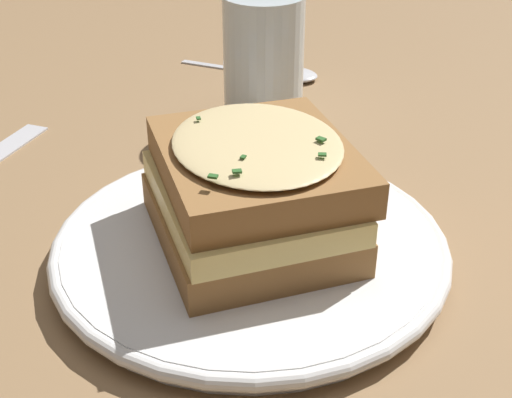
{
  "coord_description": "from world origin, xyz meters",
  "views": [
    {
      "loc": [
        0.27,
        -0.28,
        0.28
      ],
      "look_at": [
        0.0,
        0.0,
        0.05
      ],
      "focal_mm": 50.0,
      "sensor_mm": 36.0,
      "label": 1
    }
  ],
  "objects_px": {
    "dinner_plate": "(256,248)",
    "water_glass": "(264,61)",
    "spoon": "(284,73)",
    "sandwich": "(257,192)"
  },
  "relations": [
    {
      "from": "spoon",
      "to": "water_glass",
      "type": "bearing_deg",
      "value": 11.26
    },
    {
      "from": "dinner_plate",
      "to": "sandwich",
      "type": "xyz_separation_m",
      "value": [
        -0.0,
        0.0,
        0.04
      ]
    },
    {
      "from": "dinner_plate",
      "to": "water_glass",
      "type": "relative_size",
      "value": 2.21
    },
    {
      "from": "dinner_plate",
      "to": "water_glass",
      "type": "bearing_deg",
      "value": 131.71
    },
    {
      "from": "sandwich",
      "to": "water_glass",
      "type": "xyz_separation_m",
      "value": [
        -0.15,
        0.16,
        0.01
      ]
    },
    {
      "from": "water_glass",
      "to": "spoon",
      "type": "distance_m",
      "value": 0.13
    },
    {
      "from": "sandwich",
      "to": "spoon",
      "type": "distance_m",
      "value": 0.34
    },
    {
      "from": "sandwich",
      "to": "water_glass",
      "type": "relative_size",
      "value": 1.47
    },
    {
      "from": "water_glass",
      "to": "spoon",
      "type": "height_order",
      "value": "water_glass"
    },
    {
      "from": "water_glass",
      "to": "spoon",
      "type": "xyz_separation_m",
      "value": [
        -0.06,
        0.1,
        -0.06
      ]
    }
  ]
}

